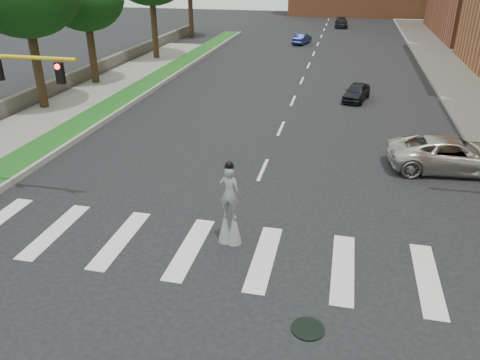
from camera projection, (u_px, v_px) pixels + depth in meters
ground_plane at (219, 270)px, 14.86m from camera, size 160.00×160.00×0.00m
grass_median at (139, 90)px, 34.69m from camera, size 2.00×60.00×0.25m
median_curb at (152, 90)px, 34.48m from camera, size 0.20×60.00×0.28m
sidewalk_left at (17, 131)px, 26.49m from camera, size 4.00×60.00×0.18m
sidewalk_right at (471, 91)px, 34.37m from camera, size 5.00×90.00×0.18m
stone_wall at (84, 74)px, 37.35m from camera, size 0.50×56.00×1.10m
manhole at (308, 329)px, 12.50m from camera, size 0.90×0.90×0.04m
stilt_performer at (230, 210)px, 15.83m from camera, size 0.84×0.55×3.07m
suv_crossing at (452, 154)px, 21.55m from camera, size 5.90×3.14×1.58m
car_near at (357, 92)px, 32.31m from camera, size 2.16×3.67×1.17m
car_mid at (302, 39)px, 53.42m from camera, size 2.01×3.73×1.17m
car_far at (341, 23)px, 66.16m from camera, size 1.93×4.34×1.24m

